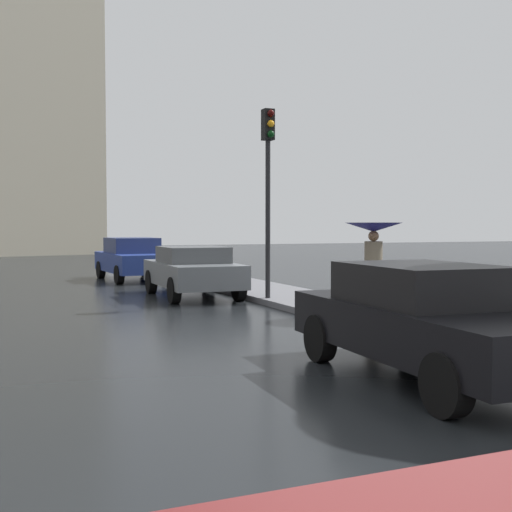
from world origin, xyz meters
name	(u,v)px	position (x,y,z in m)	size (l,w,h in m)	color
car_grey_mid_road	(193,270)	(2.97, 14.12, 0.72)	(2.02, 4.13, 1.36)	slate
car_black_far_ahead	(427,320)	(2.84, 3.96, 0.74)	(1.99, 4.47, 1.43)	black
car_blue_behind_camera	(133,259)	(2.66, 20.18, 0.76)	(2.04, 4.22, 1.49)	navy
pedestrian_with_umbrella_near	(374,239)	(5.28, 8.91, 1.63)	(1.19, 1.19, 1.84)	black
traffic_light	(268,168)	(4.22, 11.93, 3.32)	(0.26, 0.39, 4.61)	black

